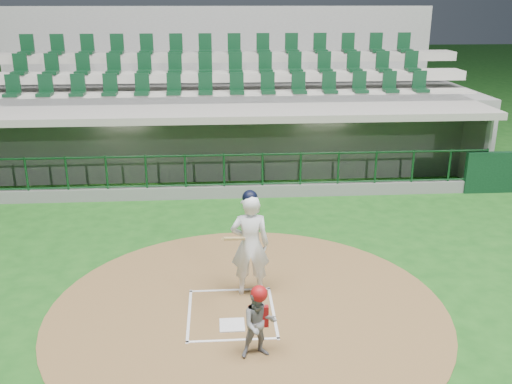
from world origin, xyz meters
TOP-DOWN VIEW (x-y plane):
  - ground at (0.00, 0.00)m, footprint 120.00×120.00m
  - dirt_circle at (0.30, -0.20)m, footprint 7.20×7.20m
  - home_plate at (0.00, -0.70)m, footprint 0.43×0.43m
  - batter_box_chalk at (0.00, -0.30)m, footprint 1.55×1.80m
  - dugout_structure at (0.07, 7.83)m, footprint 16.40×3.70m
  - seating_deck at (0.00, 10.91)m, footprint 17.00×6.72m
  - batter at (0.38, 0.43)m, footprint 0.91×0.89m
  - catcher at (0.40, -1.58)m, footprint 0.61×0.51m

SIDE VIEW (x-z plane):
  - ground at x=0.00m, z-range 0.00..0.00m
  - dirt_circle at x=0.30m, z-range 0.00..0.01m
  - batter_box_chalk at x=0.00m, z-range 0.01..0.02m
  - home_plate at x=0.00m, z-range 0.01..0.03m
  - catcher at x=0.40m, z-range 0.00..1.23m
  - dugout_structure at x=0.07m, z-range -0.54..2.46m
  - batter at x=0.38m, z-range 0.00..2.07m
  - seating_deck at x=0.00m, z-range -1.15..4.00m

